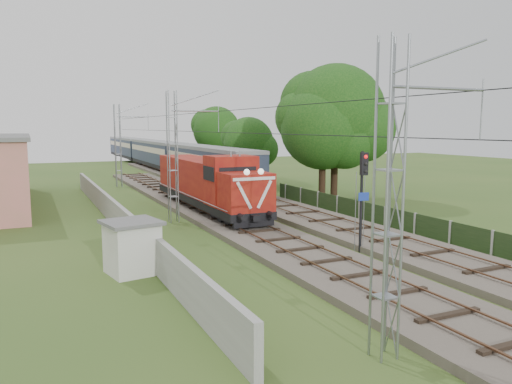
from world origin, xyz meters
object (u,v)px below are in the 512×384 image
signal_post (363,184)px  relay_hut (132,247)px  coach_rake (157,152)px  locomotive (207,182)px

signal_post → relay_hut: size_ratio=1.95×
coach_rake → relay_hut: 49.27m
coach_rake → locomotive: bearing=-98.0°
signal_post → relay_hut: 10.62m
locomotive → signal_post: size_ratio=3.33×
locomotive → signal_post: bearing=-77.6°
locomotive → relay_hut: locomotive is taller
locomotive → signal_post: (2.93, -13.33, 1.15)m
coach_rake → signal_post: size_ratio=13.49×
locomotive → signal_post: signal_post is taller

